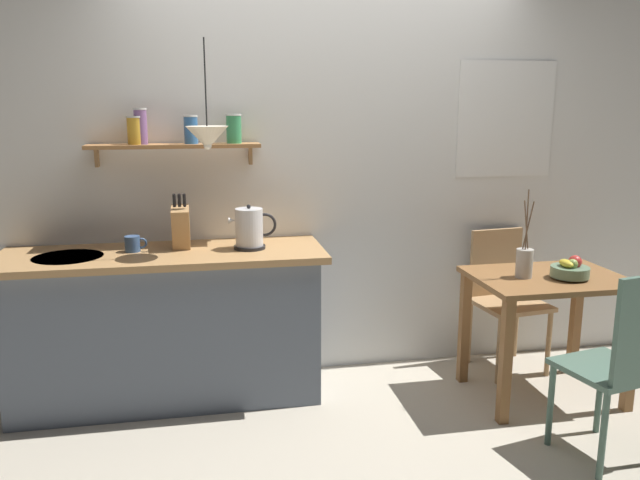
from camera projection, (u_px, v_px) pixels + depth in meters
ground_plane at (345, 408)px, 3.68m from camera, size 14.00×14.00×0.00m
back_wall at (355, 164)px, 4.06m from camera, size 6.80×0.11×2.70m
kitchen_counter at (167, 326)px, 3.71m from camera, size 1.83×0.63×0.91m
wall_shelf at (175, 137)px, 3.67m from camera, size 0.99×0.20×0.34m
dining_table at (547, 299)px, 3.73m from camera, size 0.87×0.65×0.75m
dining_chair_near at (621, 360)px, 3.01m from camera, size 0.47×0.47×0.98m
dining_chair_far at (504, 292)px, 4.19m from camera, size 0.48×0.46×0.91m
fruit_bowl at (570, 270)px, 3.62m from camera, size 0.21×0.21×0.14m
twig_vase at (524, 262)px, 3.65m from camera, size 0.10×0.10×0.51m
electric_kettle at (250, 229)px, 3.66m from camera, size 0.28×0.18×0.26m
knife_block at (181, 227)px, 3.65m from camera, size 0.10×0.18×0.33m
coffee_mug_by_sink at (133, 244)px, 3.60m from camera, size 0.12×0.09×0.09m
pendant_lamp at (207, 138)px, 3.40m from camera, size 0.23×0.23×0.58m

